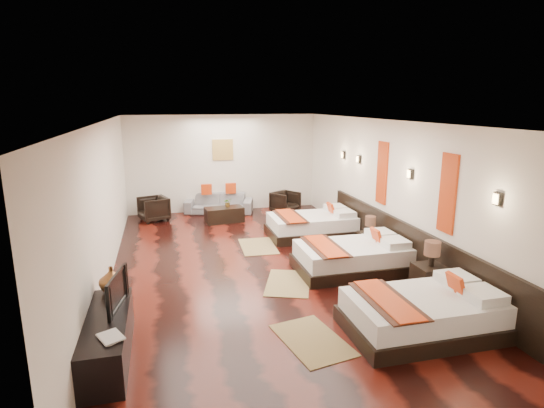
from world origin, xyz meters
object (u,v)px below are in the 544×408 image
object	(u,v)px
bed_mid	(353,257)
nightstand_a	(430,277)
bed_far	(313,225)
sofa	(219,203)
nightstand_b	(369,240)
figurine	(112,279)
coffee_table	(224,215)
armchair_left	(154,209)
book	(100,341)
tv_console	(108,338)
bed_near	(424,313)
table_plant	(228,202)
tv	(111,291)
armchair_right	(285,202)

from	to	relation	value
bed_mid	nightstand_a	world-z (taller)	nightstand_a
bed_far	sofa	world-z (taller)	bed_far
nightstand_b	figurine	world-z (taller)	figurine
nightstand_b	coffee_table	size ratio (longest dim) A/B	0.82
bed_mid	sofa	xyz separation A→B (m)	(-1.88, 5.11, 0.01)
figurine	armchair_left	world-z (taller)	figurine
bed_far	book	distance (m)	6.43
bed_mid	book	xyz separation A→B (m)	(-4.20, -2.55, 0.29)
book	figurine	xyz separation A→B (m)	(0.00, 1.38, 0.17)
tv_console	sofa	bearing A→B (deg)	71.93
bed_near	figurine	xyz separation A→B (m)	(-4.20, 1.18, 0.46)
bed_mid	table_plant	world-z (taller)	bed_mid
bed_far	coffee_table	xyz separation A→B (m)	(-1.88, 1.77, -0.07)
tv	book	bearing A→B (deg)	-171.88
sofa	bed_near	bearing A→B (deg)	-59.82
nightstand_a	tv_console	world-z (taller)	nightstand_a
nightstand_b	tv	bearing A→B (deg)	-152.78
table_plant	armchair_right	bearing A→B (deg)	16.45
bed_near	nightstand_b	size ratio (longest dim) A/B	2.58
armchair_right	tv	bearing A→B (deg)	-155.58
tv_console	sofa	distance (m)	7.46
sofa	bed_far	bearing A→B (deg)	-40.15
book	armchair_right	distance (m)	8.33
bed_mid	coffee_table	bearing A→B (deg)	114.78
nightstand_b	figurine	xyz separation A→B (m)	(-4.94, -1.99, 0.44)
bed_mid	nightstand_b	world-z (taller)	nightstand_b
nightstand_a	coffee_table	bearing A→B (deg)	115.81
tv_console	figurine	size ratio (longest dim) A/B	4.96
bed_near	armchair_left	bearing A→B (deg)	117.89
nightstand_b	book	xyz separation A→B (m)	(-4.94, -3.37, 0.28)
bed_far	armchair_right	bearing A→B (deg)	90.39
nightstand_a	table_plant	world-z (taller)	nightstand_a
coffee_table	nightstand_b	bearing A→B (deg)	-51.10
bed_mid	table_plant	xyz separation A→B (m)	(-1.77, 4.13, 0.25)
nightstand_b	tv	size ratio (longest dim) A/B	1.01
bed_near	nightstand_a	xyz separation A→B (m)	(0.75, 0.99, 0.06)
bed_mid	table_plant	bearing A→B (deg)	113.17
bed_far	tv_console	size ratio (longest dim) A/B	1.15
bed_far	tv	distance (m)	5.79
bed_near	table_plant	distance (m)	6.73
nightstand_a	sofa	world-z (taller)	nightstand_a
tv_console	table_plant	size ratio (longest dim) A/B	7.56
sofa	armchair_right	world-z (taller)	armchair_right
book	sofa	distance (m)	8.01
armchair_left	coffee_table	world-z (taller)	armchair_left
nightstand_b	tv_console	distance (m)	5.68
tv_console	figurine	world-z (taller)	figurine
bed_mid	figurine	size ratio (longest dim) A/B	5.78
tv_console	armchair_right	size ratio (longest dim) A/B	2.64
bed_near	table_plant	size ratio (longest dim) A/B	8.86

